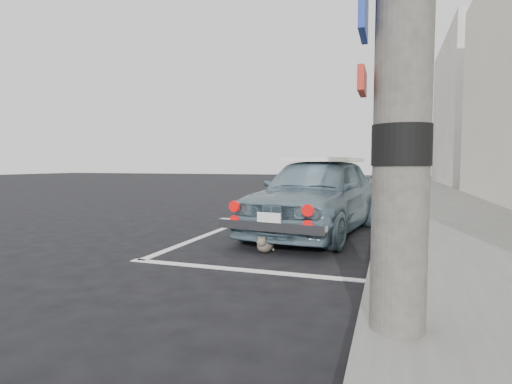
# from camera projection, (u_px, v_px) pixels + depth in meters

# --- Properties ---
(ground) EXTENTS (80.00, 80.00, 0.00)m
(ground) POSITION_uv_depth(u_px,v_px,m) (224.00, 257.00, 5.08)
(ground) COLOR black
(ground) RESTS_ON ground
(sidewalk) EXTENTS (2.80, 40.00, 0.15)m
(sidewalk) POSITION_uv_depth(u_px,v_px,m) (475.00, 239.00, 5.94)
(sidewalk) COLOR slate
(sidewalk) RESTS_ON ground
(building_far) EXTENTS (3.50, 10.00, 8.00)m
(building_far) POSITION_uv_depth(u_px,v_px,m) (477.00, 112.00, 21.66)
(building_far) COLOR #B8B1A7
(building_far) RESTS_ON ground
(pline_rear) EXTENTS (3.00, 0.12, 0.01)m
(pline_rear) POSITION_uv_depth(u_px,v_px,m) (247.00, 270.00, 4.44)
(pline_rear) COLOR silver
(pline_rear) RESTS_ON ground
(pline_front) EXTENTS (3.00, 0.12, 0.01)m
(pline_front) POSITION_uv_depth(u_px,v_px,m) (333.00, 207.00, 11.06)
(pline_front) COLOR silver
(pline_front) RESTS_ON ground
(pline_side) EXTENTS (0.12, 7.00, 0.01)m
(pline_side) POSITION_uv_depth(u_px,v_px,m) (241.00, 222.00, 8.20)
(pline_side) COLOR silver
(pline_side) RESTS_ON ground
(retro_coupe) EXTENTS (2.12, 4.11, 1.33)m
(retro_coupe) POSITION_uv_depth(u_px,v_px,m) (317.00, 194.00, 6.84)
(retro_coupe) COLOR slate
(retro_coupe) RESTS_ON ground
(cat) EXTENTS (0.23, 0.47, 0.25)m
(cat) POSITION_uv_depth(u_px,v_px,m) (265.00, 244.00, 5.35)
(cat) COLOR #675B4E
(cat) RESTS_ON ground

